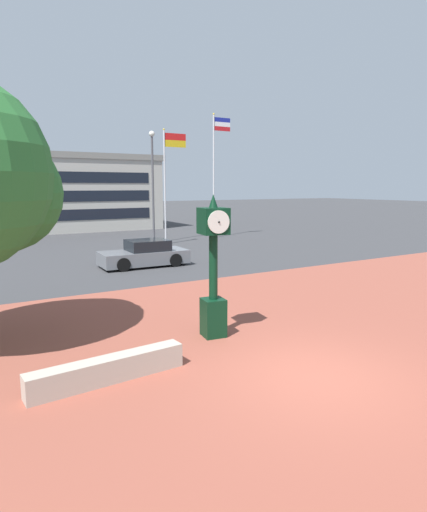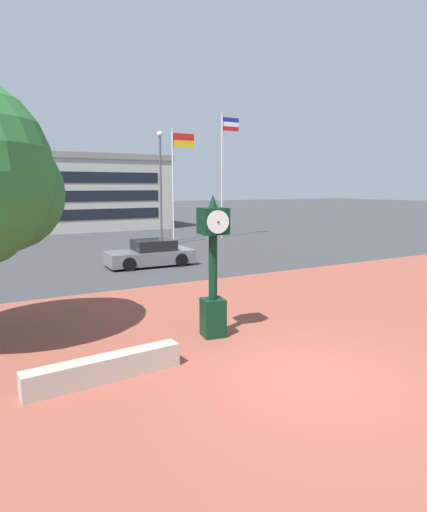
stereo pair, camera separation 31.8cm
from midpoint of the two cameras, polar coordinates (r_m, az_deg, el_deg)
name	(u,v)px [view 1 (the left image)]	position (r m, az deg, el deg)	size (l,w,h in m)	color
ground_plane	(315,377)	(9.49, 12.11, -15.15)	(200.00, 200.00, 0.00)	#38383A
plaza_brick_paving	(241,338)	(11.43, 2.87, -10.64)	(44.00, 13.34, 0.01)	brown
planter_wall	(109,370)	(9.26, -14.53, -14.18)	(3.20, 0.40, 0.50)	#ADA393
street_clock	(213,268)	(11.11, -0.85, -1.58)	(0.75, 0.79, 3.67)	black
car_street_near	(145,254)	(21.57, -9.40, 0.20)	(4.24, 2.04, 1.28)	slate
flagpole_primary	(167,174)	(31.16, -6.34, 10.53)	(1.74, 0.14, 7.77)	silver
flagpole_secondary	(215,167)	(32.98, -0.05, 11.60)	(1.49, 0.14, 9.12)	silver
street_lamp_post	(153,178)	(28.50, -8.27, 10.10)	(0.36, 0.36, 7.29)	#4C4C51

